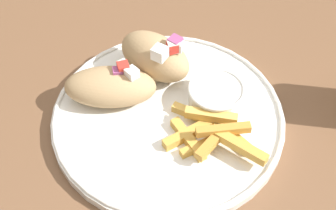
# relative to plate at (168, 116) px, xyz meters

# --- Properties ---
(table) EXTENTS (1.36, 1.36, 0.71)m
(table) POSITION_rel_plate_xyz_m (-0.02, 0.02, -0.07)
(table) COLOR brown
(table) RESTS_ON ground_plane
(plate) EXTENTS (0.32, 0.32, 0.02)m
(plate) POSITION_rel_plate_xyz_m (0.00, 0.00, 0.00)
(plate) COLOR white
(plate) RESTS_ON table
(pita_sandwich_near) EXTENTS (0.13, 0.14, 0.06)m
(pita_sandwich_near) POSITION_rel_plate_xyz_m (-0.07, -0.04, 0.03)
(pita_sandwich_near) COLOR tan
(pita_sandwich_near) RESTS_ON plate
(pita_sandwich_far) EXTENTS (0.12, 0.09, 0.08)m
(pita_sandwich_far) POSITION_rel_plate_xyz_m (-0.07, 0.04, 0.04)
(pita_sandwich_far) COLOR tan
(pita_sandwich_far) RESTS_ON plate
(fries_pile) EXTENTS (0.15, 0.10, 0.03)m
(fries_pile) POSITION_rel_plate_xyz_m (0.07, 0.02, 0.02)
(fries_pile) COLOR gold
(fries_pile) RESTS_ON plate
(sauce_ramekin) EXTENTS (0.08, 0.08, 0.03)m
(sauce_ramekin) POSITION_rel_plate_xyz_m (0.03, 0.06, 0.02)
(sauce_ramekin) COLOR white
(sauce_ramekin) RESTS_ON plate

